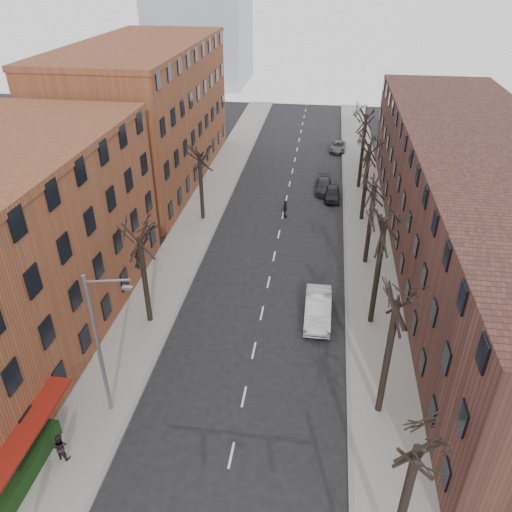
% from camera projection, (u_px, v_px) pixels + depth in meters
% --- Properties ---
extents(sidewalk_left, '(4.00, 90.00, 0.15)m').
position_uv_depth(sidewalk_left, '(201.00, 214.00, 49.28)').
color(sidewalk_left, gray).
rests_on(sidewalk_left, ground).
extents(sidewalk_right, '(4.00, 90.00, 0.15)m').
position_uv_depth(sidewalk_right, '(366.00, 224.00, 47.36)').
color(sidewalk_right, gray).
rests_on(sidewalk_right, ground).
extents(building_left_far, '(12.00, 28.00, 14.00)m').
position_uv_depth(building_left_far, '(146.00, 116.00, 54.34)').
color(building_left_far, brown).
rests_on(building_left_far, ground).
extents(building_right, '(12.00, 50.00, 10.00)m').
position_uv_depth(building_right, '(478.00, 204.00, 39.62)').
color(building_right, '#4E2C24').
rests_on(building_right, ground).
extents(awning_left, '(1.20, 7.00, 0.15)m').
position_uv_depth(awning_left, '(39.00, 467.00, 24.84)').
color(awning_left, maroon).
rests_on(awning_left, ground).
extents(hedge, '(0.80, 6.00, 1.00)m').
position_uv_depth(hedge, '(23.00, 476.00, 23.67)').
color(hedge, '#193813').
rests_on(hedge, sidewalk_left).
extents(tree_right_b, '(5.20, 5.20, 10.80)m').
position_uv_depth(tree_right_b, '(378.00, 411.00, 27.90)').
color(tree_right_b, black).
rests_on(tree_right_b, ground).
extents(tree_right_c, '(5.20, 5.20, 11.60)m').
position_uv_depth(tree_right_c, '(370.00, 322.00, 34.69)').
color(tree_right_c, black).
rests_on(tree_right_c, ground).
extents(tree_right_d, '(5.20, 5.20, 10.00)m').
position_uv_depth(tree_right_d, '(365.00, 263.00, 41.49)').
color(tree_right_d, black).
rests_on(tree_right_d, ground).
extents(tree_right_e, '(5.20, 5.20, 10.80)m').
position_uv_depth(tree_right_e, '(361.00, 220.00, 48.29)').
color(tree_right_e, black).
rests_on(tree_right_e, ground).
extents(tree_right_f, '(5.20, 5.20, 11.60)m').
position_uv_depth(tree_right_f, '(358.00, 188.00, 55.09)').
color(tree_right_f, black).
rests_on(tree_right_f, ground).
extents(tree_left_a, '(5.20, 5.20, 9.50)m').
position_uv_depth(tree_left_a, '(150.00, 321.00, 34.82)').
color(tree_left_a, black).
rests_on(tree_left_a, ground).
extents(tree_left_b, '(5.20, 5.20, 9.50)m').
position_uv_depth(tree_left_b, '(203.00, 219.00, 48.42)').
color(tree_left_b, black).
rests_on(tree_left_b, ground).
extents(streetlight, '(2.45, 0.22, 9.03)m').
position_uv_depth(streetlight, '(100.00, 341.00, 25.38)').
color(streetlight, slate).
rests_on(streetlight, ground).
extents(silver_sedan, '(1.85, 5.14, 1.69)m').
position_uv_depth(silver_sedan, '(318.00, 309.00, 34.67)').
color(silver_sedan, '#B2B5BA').
rests_on(silver_sedan, ground).
extents(parked_car_near, '(1.58, 3.89, 1.32)m').
position_uv_depth(parked_car_near, '(332.00, 193.00, 52.15)').
color(parked_car_near, black).
rests_on(parked_car_near, ground).
extents(parked_car_mid, '(1.87, 4.40, 1.26)m').
position_uv_depth(parked_car_mid, '(324.00, 186.00, 53.89)').
color(parked_car_mid, '#23212A').
rests_on(parked_car_mid, ground).
extents(parked_car_far, '(2.12, 4.24, 1.15)m').
position_uv_depth(parked_car_far, '(338.00, 146.00, 65.42)').
color(parked_car_far, '#515458').
rests_on(parked_car_far, ground).
extents(pedestrian_b, '(0.82, 0.66, 1.61)m').
position_uv_depth(pedestrian_b, '(60.00, 447.00, 24.73)').
color(pedestrian_b, black).
rests_on(pedestrian_b, sidewalk_left).
extents(pedestrian_crossing, '(0.62, 1.10, 1.77)m').
position_uv_depth(pedestrian_crossing, '(285.00, 209.00, 48.37)').
color(pedestrian_crossing, black).
rests_on(pedestrian_crossing, ground).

